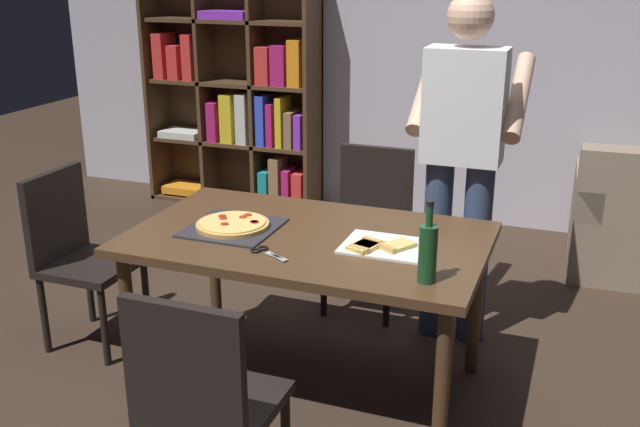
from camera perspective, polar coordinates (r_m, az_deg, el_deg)
ground_plane at (r=3.53m, az=-0.88°, el=-13.12°), size 12.00×12.00×0.00m
back_wall at (r=5.51m, az=9.28°, el=13.82°), size 6.40×0.10×2.80m
dining_table at (r=3.22m, az=-0.94°, el=-2.94°), size 1.54×0.94×0.75m
chair_near_camera at (r=2.53m, az=-9.09°, el=-13.92°), size 0.42×0.42×0.90m
chair_far_side at (r=4.13m, az=3.93°, el=-0.36°), size 0.42×0.42×0.90m
chair_left_end at (r=3.89m, az=-18.42°, el=-2.55°), size 0.42×0.42×0.90m
bookshelf at (r=5.87m, az=-6.34°, el=9.38°), size 1.40×0.35×1.95m
person_serving_pizza at (r=3.67m, az=11.00°, el=4.78°), size 0.55×0.54×1.75m
pepperoni_pizza_on_tray at (r=3.29m, az=-6.80°, el=-0.92°), size 0.39×0.39×0.04m
pizza_slices_on_towel at (r=3.05m, az=4.81°, el=-2.54°), size 0.36×0.28×0.03m
wine_bottle at (r=2.73m, az=8.37°, el=-2.96°), size 0.07×0.07×0.32m
kitchen_scissors at (r=3.01m, az=-4.27°, el=-2.98°), size 0.20×0.13×0.01m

